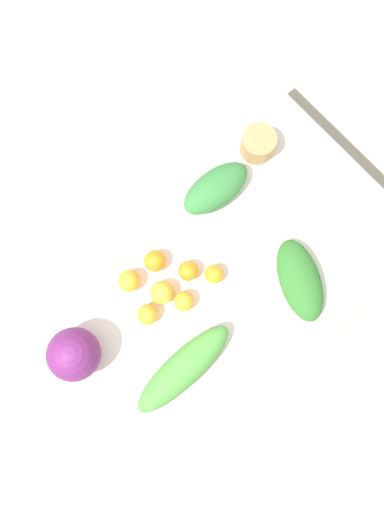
# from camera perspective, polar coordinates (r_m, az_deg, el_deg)

# --- Properties ---
(ground_plane) EXTENTS (8.00, 8.00, 0.00)m
(ground_plane) POSITION_cam_1_polar(r_m,az_deg,el_deg) (2.44, 0.00, -3.62)
(ground_plane) COLOR #B2A899
(dining_table) EXTENTS (1.36, 0.97, 0.72)m
(dining_table) POSITION_cam_1_polar(r_m,az_deg,el_deg) (1.81, 0.00, -0.70)
(dining_table) COLOR silver
(dining_table) RESTS_ON ground_plane
(cabbage_purple) EXTENTS (0.17, 0.17, 0.17)m
(cabbage_purple) POSITION_cam_1_polar(r_m,az_deg,el_deg) (1.65, -13.25, -10.99)
(cabbage_purple) COLOR #6B2366
(cabbage_purple) RESTS_ON dining_table
(paper_bag) EXTENTS (0.12, 0.12, 0.09)m
(paper_bag) POSITION_cam_1_polar(r_m,az_deg,el_deg) (1.83, 7.54, 12.56)
(paper_bag) COLOR #A87F51
(paper_bag) RESTS_ON dining_table
(greens_bunch_chard) EXTENTS (0.27, 0.15, 0.10)m
(greens_bunch_chard) POSITION_cam_1_polar(r_m,az_deg,el_deg) (1.75, 2.72, 7.75)
(greens_bunch_chard) COLOR #337538
(greens_bunch_chard) RESTS_ON dining_table
(greens_bunch_kale) EXTENTS (0.39, 0.12, 0.10)m
(greens_bunch_kale) POSITION_cam_1_polar(r_m,az_deg,el_deg) (1.64, -0.97, -12.74)
(greens_bunch_kale) COLOR #4C933D
(greens_bunch_kale) RESTS_ON dining_table
(greens_bunch_scallion) EXTENTS (0.25, 0.32, 0.09)m
(greens_bunch_scallion) POSITION_cam_1_polar(r_m,az_deg,el_deg) (1.71, 12.22, -2.71)
(greens_bunch_scallion) COLOR #2D6B28
(greens_bunch_scallion) RESTS_ON dining_table
(orange_0) EXTENTS (0.08, 0.08, 0.08)m
(orange_0) POSITION_cam_1_polar(r_m,az_deg,el_deg) (1.67, -3.47, -4.19)
(orange_0) COLOR #F9A833
(orange_0) RESTS_ON dining_table
(orange_1) EXTENTS (0.07, 0.07, 0.07)m
(orange_1) POSITION_cam_1_polar(r_m,az_deg,el_deg) (1.67, -5.13, -6.69)
(orange_1) COLOR orange
(orange_1) RESTS_ON dining_table
(orange_2) EXTENTS (0.07, 0.07, 0.07)m
(orange_2) POSITION_cam_1_polar(r_m,az_deg,el_deg) (1.69, 2.54, -2.09)
(orange_2) COLOR orange
(orange_2) RESTS_ON dining_table
(orange_3) EXTENTS (0.08, 0.08, 0.08)m
(orange_3) POSITION_cam_1_polar(r_m,az_deg,el_deg) (1.69, -7.20, -2.83)
(orange_3) COLOR orange
(orange_3) RESTS_ON dining_table
(orange_4) EXTENTS (0.07, 0.07, 0.07)m
(orange_4) POSITION_cam_1_polar(r_m,az_deg,el_deg) (1.68, -0.43, -1.71)
(orange_4) COLOR orange
(orange_4) RESTS_ON dining_table
(orange_5) EXTENTS (0.08, 0.08, 0.08)m
(orange_5) POSITION_cam_1_polar(r_m,az_deg,el_deg) (1.69, -4.26, -0.57)
(orange_5) COLOR orange
(orange_5) RESTS_ON dining_table
(orange_6) EXTENTS (0.07, 0.07, 0.07)m
(orange_6) POSITION_cam_1_polar(r_m,az_deg,el_deg) (1.67, -0.93, -5.19)
(orange_6) COLOR orange
(orange_6) RESTS_ON dining_table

